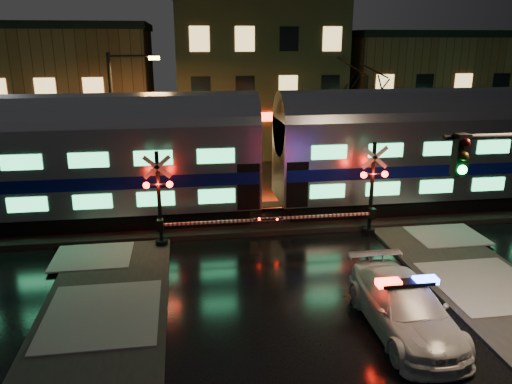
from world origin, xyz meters
TOP-DOWN VIEW (x-y plane):
  - ground at (0.00, 0.00)m, footprint 120.00×120.00m
  - ballast at (0.00, 5.00)m, footprint 90.00×4.20m
  - sidewalk_left at (-6.50, -6.00)m, footprint 4.00×20.00m
  - building_left at (-13.00, 22.00)m, footprint 14.00×10.00m
  - building_mid at (2.00, 22.50)m, footprint 12.00×11.00m
  - building_right at (15.00, 22.00)m, footprint 12.00×10.00m
  - train at (0.10, 5.00)m, footprint 51.00×3.12m
  - police_car at (2.51, -5.05)m, footprint 2.14×5.25m
  - crossing_signal_right at (3.90, 2.31)m, footprint 5.93×0.66m
  - crossing_signal_left at (-4.48, 2.31)m, footprint 5.79×0.66m
  - streetlight at (-6.98, 9.00)m, footprint 2.59×0.27m

SIDE VIEW (x-z plane):
  - ground at x=0.00m, z-range 0.00..0.00m
  - sidewalk_left at x=-6.50m, z-range 0.00..0.12m
  - ballast at x=0.00m, z-range 0.00..0.24m
  - police_car at x=2.51m, z-range -0.08..1.62m
  - crossing_signal_left at x=-4.48m, z-range -0.35..3.74m
  - crossing_signal_right at x=3.90m, z-range -0.36..3.84m
  - train at x=0.10m, z-range 0.42..6.35m
  - building_right at x=15.00m, z-range 0.00..8.50m
  - streetlight at x=-6.98m, z-range 0.59..8.35m
  - building_left at x=-13.00m, z-range 0.00..9.00m
  - building_mid at x=2.00m, z-range 0.00..11.50m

